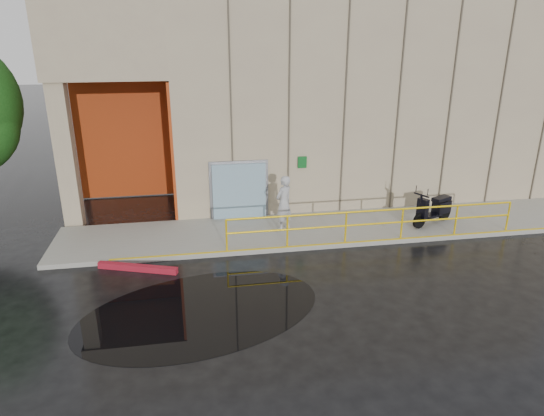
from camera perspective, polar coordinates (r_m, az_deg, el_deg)
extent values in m
plane|color=black|center=(12.44, -1.71, -11.45)|extent=(120.00, 120.00, 0.00)
cube|color=gray|center=(17.22, 9.40, -2.18)|extent=(20.00, 3.00, 0.15)
cube|color=tan|center=(22.91, 9.49, 13.46)|extent=(16.00, 10.00, 8.00)
cube|color=tan|center=(21.67, -17.56, 19.13)|extent=(4.00, 10.00, 3.00)
cube|color=tan|center=(17.87, -23.07, 5.47)|extent=(0.60, 0.60, 5.00)
cube|color=#AE3910|center=(20.57, -16.90, 7.93)|extent=(3.80, 0.15, 4.90)
cube|color=#AE3910|center=(18.71, -11.51, 7.26)|extent=(0.10, 3.50, 4.90)
cube|color=#87A9B8|center=(17.33, -3.87, 1.98)|extent=(1.90, 0.10, 2.00)
cube|color=slate|center=(17.40, -3.90, 2.06)|extent=(2.10, 0.06, 2.20)
cube|color=#0B511A|center=(17.49, 3.58, 5.39)|extent=(0.32, 0.04, 0.42)
cylinder|color=yellow|center=(15.74, 12.05, -0.31)|extent=(9.50, 0.06, 0.06)
cylinder|color=yellow|center=(15.90, 11.94, -1.83)|extent=(9.50, 0.06, 0.06)
imported|color=#A7A8AC|center=(16.26, 1.40, 0.59)|extent=(0.82, 0.78, 1.89)
cylinder|color=black|center=(17.32, 16.93, -1.43)|extent=(0.54, 0.33, 0.55)
cylinder|color=black|center=(18.37, 19.63, -0.52)|extent=(0.54, 0.33, 0.55)
cube|color=maroon|center=(14.60, -15.54, -6.80)|extent=(2.32, 0.99, 0.18)
cube|color=black|center=(12.34, -8.37, -11.95)|extent=(6.88, 5.22, 0.01)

